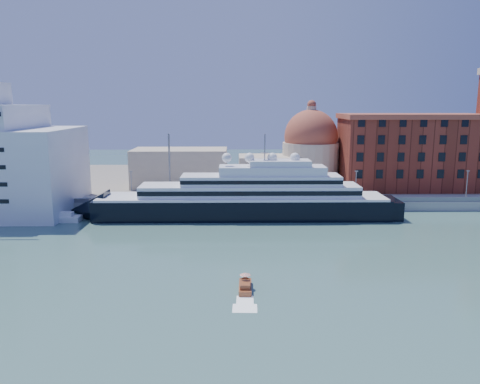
{
  "coord_description": "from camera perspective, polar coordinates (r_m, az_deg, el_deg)",
  "views": [
    {
      "loc": [
        -2.78,
        -91.91,
        28.43
      ],
      "look_at": [
        -1.25,
        18.0,
        7.51
      ],
      "focal_mm": 35.0,
      "sensor_mm": 36.0,
      "label": 1
    }
  ],
  "objects": [
    {
      "name": "service_barge",
      "position": [
        122.66,
        -21.2,
        -3.03
      ],
      "size": [
        10.94,
        3.65,
        2.46
      ],
      "rotation": [
        0.0,
        0.0,
        0.0
      ],
      "color": "white",
      "rests_on": "ground"
    },
    {
      "name": "land",
      "position": [
        169.17,
        0.15,
        1.45
      ],
      "size": [
        260.0,
        72.0,
        2.0
      ],
      "primitive_type": "cube",
      "color": "slate",
      "rests_on": "ground"
    },
    {
      "name": "superyacht",
      "position": [
        117.42,
        -0.86,
        -1.11
      ],
      "size": [
        82.43,
        11.43,
        24.64
      ],
      "color": "black",
      "rests_on": "ground"
    },
    {
      "name": "water_taxi",
      "position": [
        73.59,
        0.64,
        -11.4
      ],
      "size": [
        2.12,
        5.85,
        2.75
      ],
      "rotation": [
        0.0,
        0.0,
        -0.03
      ],
      "color": "maroon",
      "rests_on": "ground"
    },
    {
      "name": "lamp_posts",
      "position": [
        125.95,
        -5.3,
        2.24
      ],
      "size": [
        120.8,
        2.4,
        18.0
      ],
      "color": "slate",
      "rests_on": "quay"
    },
    {
      "name": "warehouse",
      "position": [
        154.68,
        20.02,
        4.7
      ],
      "size": [
        43.0,
        19.0,
        23.25
      ],
      "color": "maroon",
      "rests_on": "land"
    },
    {
      "name": "quay_fence",
      "position": [
        124.06,
        0.5,
        -1.0
      ],
      "size": [
        180.0,
        0.1,
        1.2
      ],
      "primitive_type": "cube",
      "color": "slate",
      "rests_on": "quay"
    },
    {
      "name": "church",
      "position": [
        150.93,
        2.7,
        4.1
      ],
      "size": [
        66.0,
        18.0,
        25.5
      ],
      "color": "beige",
      "rests_on": "land"
    },
    {
      "name": "quay",
      "position": [
        128.84,
        0.46,
        -1.4
      ],
      "size": [
        180.0,
        10.0,
        2.5
      ],
      "primitive_type": "cube",
      "color": "gray",
      "rests_on": "ground"
    },
    {
      "name": "ground",
      "position": [
        96.25,
        0.9,
        -6.4
      ],
      "size": [
        400.0,
        400.0,
        0.0
      ],
      "primitive_type": "plane",
      "color": "#345B52",
      "rests_on": "ground"
    }
  ]
}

